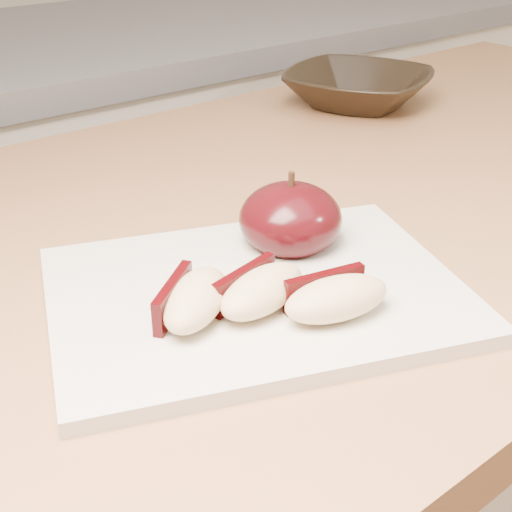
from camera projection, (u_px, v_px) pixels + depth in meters
back_cabinet at (13, 302)px, 1.33m from camera, size 2.40×0.62×0.94m
cutting_board at (256, 294)px, 0.51m from camera, size 0.35×0.31×0.01m
apple_half at (290, 219)px, 0.56m from camera, size 0.11×0.11×0.07m
apple_wedge_a at (193, 299)px, 0.47m from camera, size 0.08×0.07×0.03m
apple_wedge_b at (260, 290)px, 0.48m from camera, size 0.08×0.05×0.03m
apple_wedge_c at (335, 297)px, 0.47m from camera, size 0.08×0.05×0.03m
bowl at (357, 88)px, 0.94m from camera, size 0.25×0.25×0.05m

